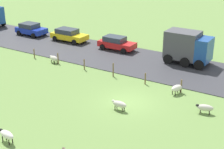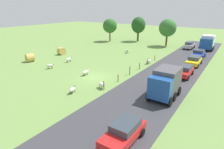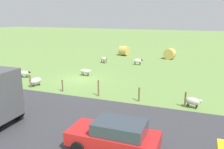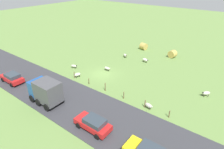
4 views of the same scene
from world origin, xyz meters
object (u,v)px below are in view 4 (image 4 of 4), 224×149
(sheep_1, at_px, (107,68))
(hay_bale_1, at_px, (144,46))
(sheep_0, at_px, (206,93))
(sheep_2, at_px, (145,60))
(hay_bale_0, at_px, (172,54))
(sheep_5, at_px, (77,75))
(truck_0, at_px, (46,91))
(sheep_6, at_px, (74,66))
(sheep_4, at_px, (125,55))
(car_4, at_px, (12,78))
(sheep_3, at_px, (149,105))
(car_3, at_px, (93,123))

(sheep_1, xyz_separation_m, hay_bale_1, (-13.43, -0.08, 0.25))
(sheep_0, height_order, sheep_2, same)
(hay_bale_0, bearing_deg, sheep_0, 39.94)
(sheep_0, relative_size, sheep_5, 0.91)
(sheep_1, xyz_separation_m, truck_0, (12.11, -0.57, 1.28))
(sheep_1, distance_m, sheep_6, 6.10)
(sheep_4, distance_m, sheep_5, 11.90)
(car_4, bearing_deg, sheep_1, 142.27)
(sheep_2, distance_m, sheep_3, 14.39)
(hay_bale_1, bearing_deg, sheep_1, 0.35)
(sheep_5, bearing_deg, hay_bale_0, 152.07)
(hay_bale_1, bearing_deg, sheep_4, -6.23)
(sheep_0, bearing_deg, sheep_3, -35.23)
(sheep_5, height_order, hay_bale_1, hay_bale_1)
(sheep_6, distance_m, truck_0, 10.58)
(sheep_3, height_order, hay_bale_1, hay_bale_1)
(car_3, xyz_separation_m, car_4, (-0.07, -17.04, 0.00))
(sheep_6, bearing_deg, sheep_2, 137.95)
(car_4, bearing_deg, sheep_6, 157.01)
(sheep_0, height_order, hay_bale_0, hay_bale_0)
(hay_bale_0, relative_size, car_4, 0.36)
(hay_bale_0, bearing_deg, sheep_1, -28.29)
(sheep_4, height_order, truck_0, truck_0)
(sheep_2, height_order, sheep_6, sheep_2)
(car_3, bearing_deg, sheep_2, -168.31)
(sheep_6, bearing_deg, car_4, -22.99)
(sheep_4, xyz_separation_m, truck_0, (19.06, 0.22, 1.26))
(sheep_5, bearing_deg, car_4, -43.55)
(sheep_2, relative_size, sheep_5, 1.08)
(sheep_3, bearing_deg, truck_0, -58.85)
(sheep_3, relative_size, sheep_6, 0.94)
(sheep_1, xyz_separation_m, hay_bale_0, (-12.80, 6.89, 0.26))
(sheep_0, relative_size, truck_0, 0.25)
(sheep_3, relative_size, sheep_5, 0.97)
(hay_bale_0, bearing_deg, car_4, -33.13)
(sheep_1, height_order, sheep_6, sheep_1)
(truck_0, bearing_deg, hay_bale_0, 163.33)
(sheep_4, relative_size, hay_bale_1, 0.83)
(sheep_0, relative_size, sheep_6, 0.87)
(sheep_5, distance_m, car_3, 12.52)
(truck_0, bearing_deg, sheep_1, 177.31)
(sheep_0, xyz_separation_m, sheep_6, (4.82, -21.34, -0.06))
(sheep_3, distance_m, sheep_6, 16.39)
(sheep_3, xyz_separation_m, sheep_6, (-2.44, -16.21, -0.02))
(hay_bale_1, xyz_separation_m, car_3, (25.61, 7.76, 0.11))
(hay_bale_1, bearing_deg, sheep_0, 54.48)
(sheep_1, relative_size, sheep_3, 1.04)
(sheep_3, bearing_deg, car_4, -71.21)
(sheep_5, xyz_separation_m, sheep_6, (-2.04, -2.96, -0.05))
(sheep_0, bearing_deg, sheep_2, -113.16)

